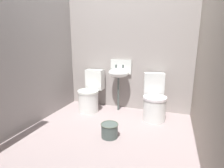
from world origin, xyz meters
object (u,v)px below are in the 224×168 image
bucket (110,130)px  toilet_right (154,101)px  toilet_left (90,94)px  sink (119,73)px

bucket → toilet_right: bearing=59.9°
toilet_right → bucket: 1.05m
toilet_left → sink: sink is taller
toilet_right → bucket: toilet_right is taller
toilet_left → sink: (0.53, 0.19, 0.43)m
toilet_right → sink: size_ratio=0.79×
toilet_left → toilet_right: size_ratio=1.00×
toilet_left → bucket: toilet_left is taller
toilet_left → bucket: size_ratio=3.09×
sink → bucket: sink is taller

